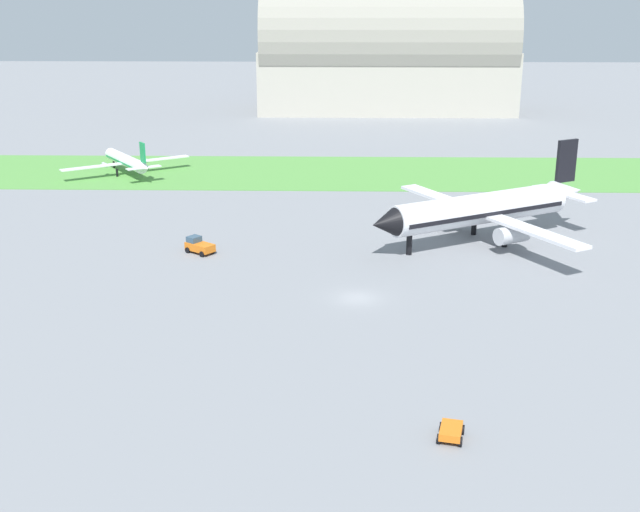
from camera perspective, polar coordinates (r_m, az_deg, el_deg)
ground_plane at (r=83.32m, az=2.69°, el=-3.01°), size 600.00×600.00×0.00m
grass_taxiway_strip at (r=142.01m, az=2.18°, el=5.95°), size 360.00×28.00×0.08m
airplane_midfield_jet at (r=102.95m, az=11.55°, el=3.29°), size 30.41×30.44×11.92m
airplane_taxiing_turboprop at (r=143.48m, az=-13.56°, el=6.59°), size 19.56×17.22×6.85m
baggage_cart_near_gate at (r=58.85m, az=9.27°, el=-12.18°), size 2.25×2.72×0.90m
pushback_tug_midfield at (r=98.44m, az=-8.58°, el=0.73°), size 3.95×3.61×1.95m
hangar_distant at (r=218.27m, az=4.72°, el=14.16°), size 66.01×29.65×33.41m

